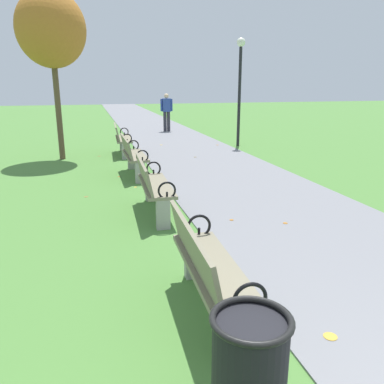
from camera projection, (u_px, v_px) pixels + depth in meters
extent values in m
cube|color=slate|center=(155.00, 128.00, 18.37)|extent=(3.18, 44.00, 0.02)
cube|color=gray|center=(213.00, 268.00, 3.54)|extent=(0.49, 1.61, 0.05)
cube|color=gray|center=(192.00, 247.00, 3.44)|extent=(0.17, 1.60, 0.40)
cube|color=#99968E|center=(239.00, 342.00, 2.92)|extent=(0.20, 0.13, 0.45)
cube|color=#99968E|center=(194.00, 258.00, 4.30)|extent=(0.20, 0.13, 0.45)
torus|color=black|center=(250.00, 299.00, 2.81)|extent=(0.27, 0.04, 0.27)
cylinder|color=black|center=(250.00, 309.00, 2.83)|extent=(0.03, 0.03, 0.12)
torus|color=black|center=(199.00, 226.00, 4.24)|extent=(0.27, 0.04, 0.27)
cylinder|color=black|center=(199.00, 233.00, 4.26)|extent=(0.03, 0.03, 0.12)
cube|color=gray|center=(156.00, 185.00, 6.37)|extent=(0.50, 1.62, 0.05)
cube|color=gray|center=(144.00, 173.00, 6.27)|extent=(0.18, 1.60, 0.40)
cube|color=#99968E|center=(163.00, 214.00, 5.74)|extent=(0.20, 0.13, 0.45)
cube|color=#99968E|center=(151.00, 189.00, 7.13)|extent=(0.20, 0.13, 0.45)
torus|color=black|center=(167.00, 191.00, 5.64)|extent=(0.27, 0.04, 0.27)
cylinder|color=black|center=(167.00, 196.00, 5.66)|extent=(0.03, 0.03, 0.12)
torus|color=black|center=(154.00, 169.00, 7.06)|extent=(0.27, 0.04, 0.27)
cylinder|color=black|center=(154.00, 173.00, 7.09)|extent=(0.03, 0.03, 0.12)
cube|color=gray|center=(135.00, 155.00, 9.00)|extent=(0.45, 1.60, 0.05)
cube|color=gray|center=(126.00, 146.00, 8.89)|extent=(0.13, 1.60, 0.40)
cube|color=#99968E|center=(140.00, 173.00, 8.38)|extent=(0.20, 0.12, 0.45)
cube|color=#99968E|center=(132.00, 160.00, 9.75)|extent=(0.20, 0.12, 0.45)
torus|color=black|center=(142.00, 156.00, 8.27)|extent=(0.27, 0.03, 0.27)
cylinder|color=black|center=(142.00, 160.00, 8.30)|extent=(0.03, 0.03, 0.12)
torus|color=black|center=(134.00, 145.00, 9.69)|extent=(0.27, 0.03, 0.27)
cylinder|color=black|center=(134.00, 149.00, 9.71)|extent=(0.03, 0.03, 0.12)
cube|color=gray|center=(124.00, 139.00, 11.64)|extent=(0.51, 1.62, 0.05)
cube|color=gray|center=(117.00, 131.00, 11.54)|extent=(0.19, 1.60, 0.40)
cube|color=#99968E|center=(125.00, 151.00, 11.01)|extent=(0.20, 0.13, 0.45)
cube|color=#99968E|center=(123.00, 144.00, 12.40)|extent=(0.20, 0.13, 0.45)
torus|color=black|center=(127.00, 138.00, 10.90)|extent=(0.27, 0.04, 0.27)
cylinder|color=black|center=(127.00, 141.00, 10.93)|extent=(0.03, 0.03, 0.12)
torus|color=black|center=(124.00, 132.00, 12.33)|extent=(0.27, 0.04, 0.27)
cylinder|color=black|center=(124.00, 134.00, 12.35)|extent=(0.03, 0.03, 0.12)
cylinder|color=brown|center=(58.00, 109.00, 10.72)|extent=(0.16, 0.16, 2.81)
ellipsoid|color=#B26B28|center=(51.00, 29.00, 10.16)|extent=(1.80, 1.80, 1.98)
cylinder|color=#2D2D38|center=(169.00, 121.00, 17.15)|extent=(0.14, 0.14, 0.85)
cylinder|color=#2D2D38|center=(165.00, 122.00, 17.11)|extent=(0.14, 0.14, 0.85)
cube|color=#2D4799|center=(167.00, 105.00, 16.94)|extent=(0.35, 0.23, 0.56)
sphere|color=beige|center=(166.00, 96.00, 16.84)|extent=(0.20, 0.20, 0.20)
cylinder|color=#2D4799|center=(171.00, 105.00, 16.99)|extent=(0.09, 0.09, 0.52)
cylinder|color=#2D4799|center=(161.00, 105.00, 16.89)|extent=(0.09, 0.09, 0.52)
cylinder|color=black|center=(249.00, 382.00, 2.29)|extent=(0.44, 0.44, 0.80)
torus|color=black|center=(252.00, 320.00, 2.18)|extent=(0.48, 0.48, 0.04)
cylinder|color=black|center=(239.00, 98.00, 12.96)|extent=(0.10, 0.10, 3.20)
sphere|color=white|center=(241.00, 42.00, 12.49)|extent=(0.28, 0.28, 0.28)
cylinder|color=#93511E|center=(205.00, 299.00, 3.91)|extent=(0.07, 0.07, 0.00)
cylinder|color=brown|center=(99.00, 156.00, 11.51)|extent=(0.14, 0.14, 0.00)
cylinder|color=#AD6B23|center=(232.00, 220.00, 6.10)|extent=(0.09, 0.09, 0.00)
cylinder|color=brown|center=(86.00, 197.00, 7.42)|extent=(0.12, 0.12, 0.00)
cylinder|color=gold|center=(135.00, 187.00, 8.10)|extent=(0.07, 0.07, 0.00)
cylinder|color=#AD6B23|center=(285.00, 223.00, 5.96)|extent=(0.07, 0.07, 0.00)
cylinder|color=gold|center=(161.00, 145.00, 13.45)|extent=(0.13, 0.13, 0.00)
cylinder|color=gold|center=(330.00, 336.00, 3.30)|extent=(0.16, 0.16, 0.00)
cylinder|color=gold|center=(133.00, 150.00, 12.54)|extent=(0.15, 0.15, 0.00)
cylinder|color=#AD6B23|center=(217.00, 145.00, 13.42)|extent=(0.12, 0.12, 0.00)
cylinder|color=#93511E|center=(119.00, 177.00, 9.00)|extent=(0.07, 0.07, 0.00)
cylinder|color=brown|center=(195.00, 157.00, 11.25)|extent=(0.10, 0.10, 0.00)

